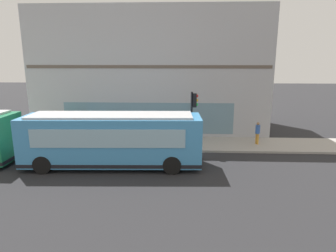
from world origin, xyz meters
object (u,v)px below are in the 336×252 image
object	(u,v)px
pedestrian_walking_along_curb	(112,129)
pedestrian_near_hydrant	(258,132)
newspaper_vending_box	(63,132)
fire_hydrant	(129,135)
traffic_light_near_corner	(193,110)
city_bus_nearside	(112,140)

from	to	relation	value
pedestrian_walking_along_curb	pedestrian_near_hydrant	world-z (taller)	pedestrian_near_hydrant
newspaper_vending_box	fire_hydrant	bearing A→B (deg)	-93.86
newspaper_vending_box	traffic_light_near_corner	bearing A→B (deg)	-104.22
traffic_light_near_corner	pedestrian_walking_along_curb	xyz separation A→B (m)	(1.79, 5.88, -1.79)
traffic_light_near_corner	newspaper_vending_box	distance (m)	10.44
pedestrian_walking_along_curb	newspaper_vending_box	xyz separation A→B (m)	(0.72, 4.01, -0.44)
fire_hydrant	newspaper_vending_box	size ratio (longest dim) A/B	0.82
traffic_light_near_corner	pedestrian_near_hydrant	distance (m)	5.12
newspaper_vending_box	pedestrian_walking_along_curb	bearing A→B (deg)	-100.11
traffic_light_near_corner	pedestrian_near_hydrant	bearing A→B (deg)	-74.00
traffic_light_near_corner	fire_hydrant	xyz separation A→B (m)	(2.16, 4.73, -2.32)
city_bus_nearside	traffic_light_near_corner	world-z (taller)	traffic_light_near_corner
pedestrian_near_hydrant	newspaper_vending_box	size ratio (longest dim) A/B	1.77
city_bus_nearside	newspaper_vending_box	world-z (taller)	city_bus_nearside
fire_hydrant	pedestrian_walking_along_curb	size ratio (longest dim) A/B	0.47
pedestrian_near_hydrant	newspaper_vending_box	distance (m)	14.56
pedestrian_walking_along_curb	fire_hydrant	bearing A→B (deg)	-72.25
city_bus_nearside	pedestrian_near_hydrant	world-z (taller)	city_bus_nearside
city_bus_nearside	newspaper_vending_box	xyz separation A→B (m)	(5.62, 5.15, -0.95)
fire_hydrant	traffic_light_near_corner	bearing A→B (deg)	-114.53
city_bus_nearside	pedestrian_near_hydrant	xyz separation A→B (m)	(4.44, -9.35, -0.49)
city_bus_nearside	pedestrian_near_hydrant	size ratio (longest dim) A/B	6.35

